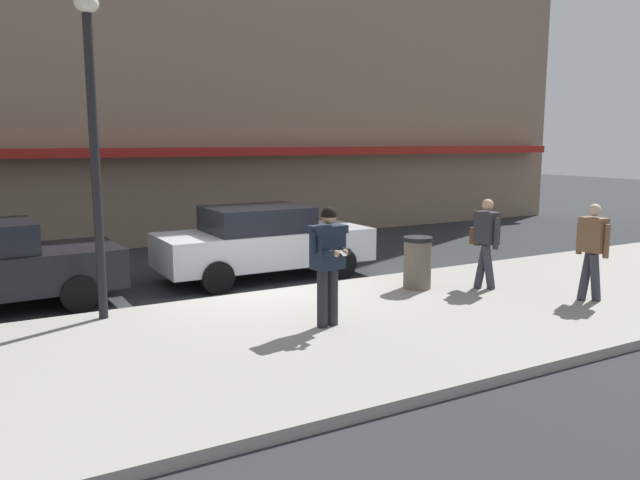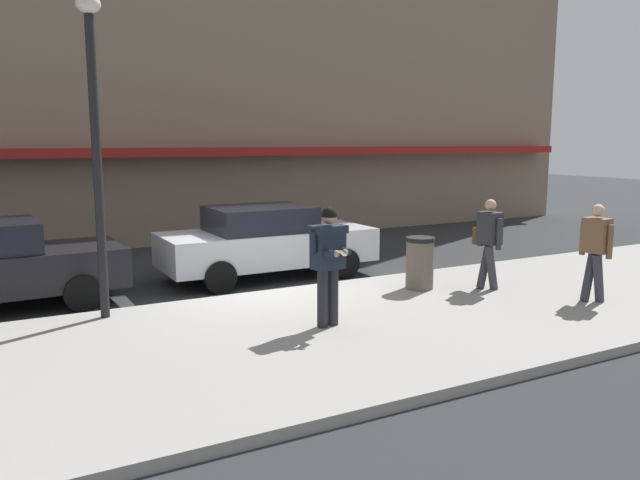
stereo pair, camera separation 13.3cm
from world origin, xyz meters
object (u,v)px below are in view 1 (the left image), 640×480
(man_texting_on_phone, at_px, (328,254))
(street_lamp_post, at_px, (93,125))
(pedestrian_dark_coat, at_px, (592,246))
(trash_bin, at_px, (417,262))
(pedestrian_with_bag, at_px, (486,238))
(parked_sedan_mid, at_px, (263,241))

(man_texting_on_phone, xyz_separation_m, street_lamp_post, (-2.86, 2.12, 1.89))
(man_texting_on_phone, relative_size, pedestrian_dark_coat, 1.06)
(man_texting_on_phone, distance_m, trash_bin, 3.06)
(pedestrian_with_bag, relative_size, street_lamp_post, 0.35)
(pedestrian_dark_coat, relative_size, trash_bin, 1.74)
(parked_sedan_mid, height_order, man_texting_on_phone, man_texting_on_phone)
(street_lamp_post, bearing_deg, parked_sedan_mid, 28.86)
(trash_bin, bearing_deg, man_texting_on_phone, -154.42)
(street_lamp_post, bearing_deg, pedestrian_dark_coat, -21.74)
(parked_sedan_mid, relative_size, pedestrian_dark_coat, 2.65)
(parked_sedan_mid, height_order, street_lamp_post, street_lamp_post)
(man_texting_on_phone, xyz_separation_m, pedestrian_with_bag, (3.80, 0.67, -0.14))
(pedestrian_dark_coat, xyz_separation_m, street_lamp_post, (-7.61, 3.04, 2.03))
(street_lamp_post, relative_size, trash_bin, 4.98)
(parked_sedan_mid, bearing_deg, trash_bin, -56.31)
(pedestrian_with_bag, xyz_separation_m, street_lamp_post, (-6.66, 1.45, 2.03))
(trash_bin, bearing_deg, pedestrian_dark_coat, -47.24)
(pedestrian_with_bag, bearing_deg, street_lamp_post, 167.70)
(man_texting_on_phone, distance_m, pedestrian_dark_coat, 4.84)
(parked_sedan_mid, height_order, pedestrian_with_bag, pedestrian_with_bag)
(pedestrian_dark_coat, height_order, street_lamp_post, street_lamp_post)
(pedestrian_with_bag, distance_m, pedestrian_dark_coat, 1.85)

